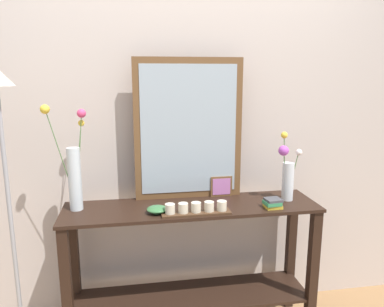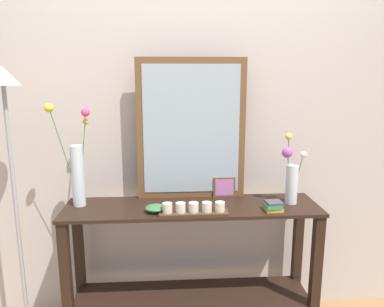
{
  "view_description": "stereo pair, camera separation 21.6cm",
  "coord_description": "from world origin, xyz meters",
  "px_view_note": "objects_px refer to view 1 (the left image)",
  "views": [
    {
      "loc": [
        -0.36,
        -2.08,
        1.62
      ],
      "look_at": [
        0.0,
        0.0,
        1.17
      ],
      "focal_mm": 34.81,
      "sensor_mm": 36.0,
      "label": 1
    },
    {
      "loc": [
        -0.14,
        -2.11,
        1.62
      ],
      "look_at": [
        0.0,
        0.0,
        1.17
      ],
      "focal_mm": 34.81,
      "sensor_mm": 36.0,
      "label": 2
    }
  ],
  "objects_px": {
    "vase_right": "(287,173)",
    "floor_lamp": "(5,170)",
    "tall_vase_left": "(74,170)",
    "picture_frame_small": "(221,186)",
    "book_stack": "(273,203)",
    "mirror_leaning": "(189,130)",
    "console_table": "(192,255)",
    "decorative_bowl": "(157,209)",
    "candle_tray": "(196,209)"
  },
  "relations": [
    {
      "from": "book_stack",
      "to": "floor_lamp",
      "type": "height_order",
      "value": "floor_lamp"
    },
    {
      "from": "vase_right",
      "to": "floor_lamp",
      "type": "distance_m",
      "value": 1.62
    },
    {
      "from": "candle_tray",
      "to": "floor_lamp",
      "type": "height_order",
      "value": "floor_lamp"
    },
    {
      "from": "tall_vase_left",
      "to": "candle_tray",
      "type": "xyz_separation_m",
      "value": [
        0.68,
        -0.19,
        -0.21
      ]
    },
    {
      "from": "decorative_bowl",
      "to": "book_stack",
      "type": "xyz_separation_m",
      "value": [
        0.68,
        -0.03,
        0.0
      ]
    },
    {
      "from": "floor_lamp",
      "to": "console_table",
      "type": "bearing_deg",
      "value": 2.01
    },
    {
      "from": "vase_right",
      "to": "book_stack",
      "type": "relative_size",
      "value": 4.04
    },
    {
      "from": "candle_tray",
      "to": "book_stack",
      "type": "relative_size",
      "value": 3.73
    },
    {
      "from": "tall_vase_left",
      "to": "picture_frame_small",
      "type": "distance_m",
      "value": 0.91
    },
    {
      "from": "candle_tray",
      "to": "tall_vase_left",
      "type": "bearing_deg",
      "value": 164.36
    },
    {
      "from": "mirror_leaning",
      "to": "picture_frame_small",
      "type": "height_order",
      "value": "mirror_leaning"
    },
    {
      "from": "tall_vase_left",
      "to": "book_stack",
      "type": "bearing_deg",
      "value": -8.47
    },
    {
      "from": "console_table",
      "to": "book_stack",
      "type": "xyz_separation_m",
      "value": [
        0.46,
        -0.12,
        0.35
      ]
    },
    {
      "from": "tall_vase_left",
      "to": "floor_lamp",
      "type": "bearing_deg",
      "value": -164.99
    },
    {
      "from": "floor_lamp",
      "to": "vase_right",
      "type": "bearing_deg",
      "value": 1.62
    },
    {
      "from": "picture_frame_small",
      "to": "floor_lamp",
      "type": "distance_m",
      "value": 1.26
    },
    {
      "from": "mirror_leaning",
      "to": "floor_lamp",
      "type": "height_order",
      "value": "mirror_leaning"
    },
    {
      "from": "mirror_leaning",
      "to": "floor_lamp",
      "type": "distance_m",
      "value": 1.05
    },
    {
      "from": "console_table",
      "to": "book_stack",
      "type": "distance_m",
      "value": 0.59
    },
    {
      "from": "tall_vase_left",
      "to": "decorative_bowl",
      "type": "height_order",
      "value": "tall_vase_left"
    },
    {
      "from": "book_stack",
      "to": "floor_lamp",
      "type": "relative_size",
      "value": 0.06
    },
    {
      "from": "mirror_leaning",
      "to": "vase_right",
      "type": "height_order",
      "value": "mirror_leaning"
    },
    {
      "from": "picture_frame_small",
      "to": "book_stack",
      "type": "height_order",
      "value": "picture_frame_small"
    },
    {
      "from": "tall_vase_left",
      "to": "candle_tray",
      "type": "height_order",
      "value": "tall_vase_left"
    },
    {
      "from": "vase_right",
      "to": "candle_tray",
      "type": "distance_m",
      "value": 0.63
    },
    {
      "from": "candle_tray",
      "to": "book_stack",
      "type": "distance_m",
      "value": 0.46
    },
    {
      "from": "console_table",
      "to": "book_stack",
      "type": "bearing_deg",
      "value": -13.97
    },
    {
      "from": "book_stack",
      "to": "floor_lamp",
      "type": "distance_m",
      "value": 1.5
    },
    {
      "from": "console_table",
      "to": "decorative_bowl",
      "type": "height_order",
      "value": "decorative_bowl"
    },
    {
      "from": "tall_vase_left",
      "to": "floor_lamp",
      "type": "xyz_separation_m",
      "value": [
        -0.33,
        -0.09,
        0.04
      ]
    },
    {
      "from": "tall_vase_left",
      "to": "book_stack",
      "type": "xyz_separation_m",
      "value": [
        1.14,
        -0.17,
        -0.21
      ]
    },
    {
      "from": "floor_lamp",
      "to": "book_stack",
      "type": "bearing_deg",
      "value": -3.09
    },
    {
      "from": "tall_vase_left",
      "to": "vase_right",
      "type": "bearing_deg",
      "value": -1.99
    },
    {
      "from": "tall_vase_left",
      "to": "vase_right",
      "type": "distance_m",
      "value": 1.28
    },
    {
      "from": "console_table",
      "to": "tall_vase_left",
      "type": "height_order",
      "value": "tall_vase_left"
    },
    {
      "from": "mirror_leaning",
      "to": "candle_tray",
      "type": "distance_m",
      "value": 0.51
    },
    {
      "from": "console_table",
      "to": "vase_right",
      "type": "xyz_separation_m",
      "value": [
        0.6,
        0.01,
        0.49
      ]
    },
    {
      "from": "vase_right",
      "to": "floor_lamp",
      "type": "xyz_separation_m",
      "value": [
        -1.61,
        -0.05,
        0.1
      ]
    },
    {
      "from": "vase_right",
      "to": "decorative_bowl",
      "type": "relative_size",
      "value": 3.6
    },
    {
      "from": "decorative_bowl",
      "to": "floor_lamp",
      "type": "height_order",
      "value": "floor_lamp"
    },
    {
      "from": "book_stack",
      "to": "console_table",
      "type": "bearing_deg",
      "value": 166.03
    },
    {
      "from": "console_table",
      "to": "floor_lamp",
      "type": "bearing_deg",
      "value": -177.99
    },
    {
      "from": "mirror_leaning",
      "to": "decorative_bowl",
      "type": "distance_m",
      "value": 0.53
    },
    {
      "from": "console_table",
      "to": "vase_right",
      "type": "bearing_deg",
      "value": 0.97
    },
    {
      "from": "floor_lamp",
      "to": "tall_vase_left",
      "type": "bearing_deg",
      "value": 15.01
    },
    {
      "from": "picture_frame_small",
      "to": "console_table",
      "type": "bearing_deg",
      "value": -145.75
    },
    {
      "from": "picture_frame_small",
      "to": "book_stack",
      "type": "relative_size",
      "value": 1.33
    },
    {
      "from": "mirror_leaning",
      "to": "book_stack",
      "type": "height_order",
      "value": "mirror_leaning"
    },
    {
      "from": "decorative_bowl",
      "to": "book_stack",
      "type": "bearing_deg",
      "value": -2.26
    },
    {
      "from": "vase_right",
      "to": "book_stack",
      "type": "distance_m",
      "value": 0.24
    }
  ]
}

